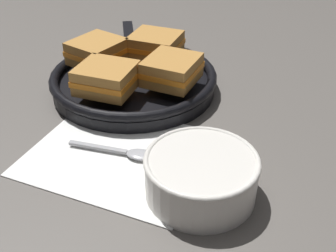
{
  "coord_description": "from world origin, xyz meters",
  "views": [
    {
      "loc": [
        0.24,
        -0.51,
        0.41
      ],
      "look_at": [
        0.02,
        0.01,
        0.03
      ],
      "focal_mm": 45.0,
      "sensor_mm": 36.0,
      "label": 1
    }
  ],
  "objects_px": {
    "skillet": "(134,80)",
    "sandwich_far_left": "(156,45)",
    "sandwich_near_left": "(106,78)",
    "spoon": "(129,153)",
    "sandwich_far_right": "(97,51)",
    "sandwich_near_right": "(172,70)",
    "soup_bowl": "(201,174)"
  },
  "relations": [
    {
      "from": "soup_bowl",
      "to": "spoon",
      "type": "distance_m",
      "value": 0.14
    },
    {
      "from": "skillet",
      "to": "sandwich_near_right",
      "type": "distance_m",
      "value": 0.1
    },
    {
      "from": "skillet",
      "to": "sandwich_far_left",
      "type": "xyz_separation_m",
      "value": [
        0.01,
        0.08,
        0.04
      ]
    },
    {
      "from": "soup_bowl",
      "to": "sandwich_near_right",
      "type": "height_order",
      "value": "sandwich_near_right"
    },
    {
      "from": "spoon",
      "to": "skillet",
      "type": "distance_m",
      "value": 0.22
    },
    {
      "from": "sandwich_near_right",
      "to": "sandwich_far_left",
      "type": "relative_size",
      "value": 1.0
    },
    {
      "from": "sandwich_near_right",
      "to": "sandwich_far_left",
      "type": "distance_m",
      "value": 0.12
    },
    {
      "from": "sandwich_far_right",
      "to": "sandwich_near_left",
      "type": "bearing_deg",
      "value": -51.44
    },
    {
      "from": "sandwich_near_left",
      "to": "sandwich_near_right",
      "type": "height_order",
      "value": "same"
    },
    {
      "from": "sandwich_far_right",
      "to": "sandwich_near_right",
      "type": "bearing_deg",
      "value": -6.44
    },
    {
      "from": "soup_bowl",
      "to": "sandwich_near_left",
      "type": "xyz_separation_m",
      "value": [
        -0.23,
        0.15,
        0.03
      ]
    },
    {
      "from": "sandwich_far_left",
      "to": "sandwich_near_left",
      "type": "bearing_deg",
      "value": -96.44
    },
    {
      "from": "soup_bowl",
      "to": "sandwich_near_left",
      "type": "height_order",
      "value": "sandwich_near_left"
    },
    {
      "from": "sandwich_near_left",
      "to": "sandwich_far_left",
      "type": "distance_m",
      "value": 0.17
    },
    {
      "from": "sandwich_near_right",
      "to": "soup_bowl",
      "type": "bearing_deg",
      "value": -58.87
    },
    {
      "from": "sandwich_near_left",
      "to": "sandwich_near_right",
      "type": "relative_size",
      "value": 1.02
    },
    {
      "from": "sandwich_far_right",
      "to": "soup_bowl",
      "type": "bearing_deg",
      "value": -38.64
    },
    {
      "from": "sandwich_near_left",
      "to": "sandwich_far_right",
      "type": "height_order",
      "value": "same"
    },
    {
      "from": "sandwich_far_left",
      "to": "sandwich_near_right",
      "type": "bearing_deg",
      "value": -51.44
    },
    {
      "from": "sandwich_near_left",
      "to": "spoon",
      "type": "bearing_deg",
      "value": -48.73
    },
    {
      "from": "soup_bowl",
      "to": "sandwich_near_right",
      "type": "distance_m",
      "value": 0.26
    },
    {
      "from": "spoon",
      "to": "sandwich_far_right",
      "type": "distance_m",
      "value": 0.28
    },
    {
      "from": "skillet",
      "to": "sandwich_far_right",
      "type": "relative_size",
      "value": 3.67
    },
    {
      "from": "skillet",
      "to": "sandwich_far_left",
      "type": "distance_m",
      "value": 0.09
    },
    {
      "from": "skillet",
      "to": "soup_bowl",
      "type": "bearing_deg",
      "value": -46.84
    },
    {
      "from": "skillet",
      "to": "sandwich_near_right",
      "type": "height_order",
      "value": "sandwich_near_right"
    },
    {
      "from": "spoon",
      "to": "sandwich_far_left",
      "type": "relative_size",
      "value": 1.43
    },
    {
      "from": "skillet",
      "to": "sandwich_far_left",
      "type": "height_order",
      "value": "sandwich_far_left"
    },
    {
      "from": "spoon",
      "to": "sandwich_near_left",
      "type": "xyz_separation_m",
      "value": [
        -0.1,
        0.11,
        0.06
      ]
    },
    {
      "from": "skillet",
      "to": "sandwich_far_right",
      "type": "height_order",
      "value": "sandwich_far_right"
    },
    {
      "from": "sandwich_near_right",
      "to": "sandwich_far_left",
      "type": "bearing_deg",
      "value": 128.56
    },
    {
      "from": "skillet",
      "to": "sandwich_far_right",
      "type": "xyz_separation_m",
      "value": [
        -0.08,
        0.01,
        0.04
      ]
    }
  ]
}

